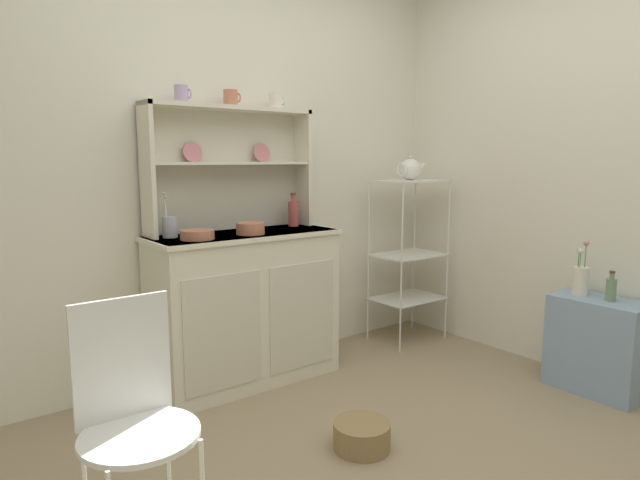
{
  "coord_description": "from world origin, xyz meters",
  "views": [
    {
      "loc": [
        -1.51,
        -1.28,
        1.28
      ],
      "look_at": [
        0.33,
        1.12,
        0.83
      ],
      "focal_mm": 30.29,
      "sensor_mm": 36.0,
      "label": 1
    }
  ],
  "objects_px": {
    "bowl_mixing_large": "(197,235)",
    "utensil_jar": "(170,226)",
    "cup_lilac_0": "(181,94)",
    "hutch_cabinet": "(245,306)",
    "oil_bottle": "(611,289)",
    "jam_bottle": "(293,213)",
    "wire_chair": "(133,408)",
    "bakers_rack": "(409,243)",
    "porcelain_teapot": "(410,169)",
    "floor_basket": "(361,436)",
    "flower_vase": "(580,279)",
    "side_shelf_blue": "(597,345)",
    "hutch_shelf_unit": "(228,159)"
  },
  "relations": [
    {
      "from": "utensil_jar",
      "to": "porcelain_teapot",
      "type": "bearing_deg",
      "value": -4.75
    },
    {
      "from": "bakers_rack",
      "to": "oil_bottle",
      "type": "distance_m",
      "value": 1.32
    },
    {
      "from": "bakers_rack",
      "to": "utensil_jar",
      "type": "height_order",
      "value": "bakers_rack"
    },
    {
      "from": "side_shelf_blue",
      "to": "porcelain_teapot",
      "type": "distance_m",
      "value": 1.58
    },
    {
      "from": "side_shelf_blue",
      "to": "floor_basket",
      "type": "relative_size",
      "value": 2.05
    },
    {
      "from": "hutch_cabinet",
      "to": "bakers_rack",
      "type": "xyz_separation_m",
      "value": [
        1.28,
        -0.06,
        0.25
      ]
    },
    {
      "from": "side_shelf_blue",
      "to": "wire_chair",
      "type": "distance_m",
      "value": 2.48
    },
    {
      "from": "wire_chair",
      "to": "jam_bottle",
      "type": "distance_m",
      "value": 1.85
    },
    {
      "from": "hutch_cabinet",
      "to": "hutch_shelf_unit",
      "type": "bearing_deg",
      "value": 90.0
    },
    {
      "from": "floor_basket",
      "to": "oil_bottle",
      "type": "height_order",
      "value": "oil_bottle"
    },
    {
      "from": "cup_lilac_0",
      "to": "flower_vase",
      "type": "bearing_deg",
      "value": -36.86
    },
    {
      "from": "wire_chair",
      "to": "oil_bottle",
      "type": "height_order",
      "value": "wire_chair"
    },
    {
      "from": "cup_lilac_0",
      "to": "bowl_mixing_large",
      "type": "height_order",
      "value": "cup_lilac_0"
    },
    {
      "from": "bakers_rack",
      "to": "porcelain_teapot",
      "type": "height_order",
      "value": "porcelain_teapot"
    },
    {
      "from": "wire_chair",
      "to": "oil_bottle",
      "type": "bearing_deg",
      "value": -2.75
    },
    {
      "from": "bakers_rack",
      "to": "bowl_mixing_large",
      "type": "xyz_separation_m",
      "value": [
        -1.59,
        -0.01,
        0.2
      ]
    },
    {
      "from": "oil_bottle",
      "to": "utensil_jar",
      "type": "bearing_deg",
      "value": 142.36
    },
    {
      "from": "wire_chair",
      "to": "flower_vase",
      "type": "bearing_deg",
      "value": 1.13
    },
    {
      "from": "jam_bottle",
      "to": "porcelain_teapot",
      "type": "height_order",
      "value": "porcelain_teapot"
    },
    {
      "from": "jam_bottle",
      "to": "utensil_jar",
      "type": "height_order",
      "value": "utensil_jar"
    },
    {
      "from": "cup_lilac_0",
      "to": "jam_bottle",
      "type": "relative_size",
      "value": 0.44
    },
    {
      "from": "utensil_jar",
      "to": "jam_bottle",
      "type": "bearing_deg",
      "value": 0.6
    },
    {
      "from": "hutch_cabinet",
      "to": "bakers_rack",
      "type": "bearing_deg",
      "value": -2.74
    },
    {
      "from": "hutch_cabinet",
      "to": "cup_lilac_0",
      "type": "height_order",
      "value": "cup_lilac_0"
    },
    {
      "from": "utensil_jar",
      "to": "porcelain_teapot",
      "type": "relative_size",
      "value": 1.01
    },
    {
      "from": "hutch_cabinet",
      "to": "cup_lilac_0",
      "type": "distance_m",
      "value": 1.21
    },
    {
      "from": "floor_basket",
      "to": "bowl_mixing_large",
      "type": "relative_size",
      "value": 1.46
    },
    {
      "from": "hutch_cabinet",
      "to": "oil_bottle",
      "type": "xyz_separation_m",
      "value": [
        1.46,
        -1.36,
        0.14
      ]
    },
    {
      "from": "hutch_cabinet",
      "to": "bakers_rack",
      "type": "relative_size",
      "value": 0.95
    },
    {
      "from": "side_shelf_blue",
      "to": "bowl_mixing_large",
      "type": "relative_size",
      "value": 2.99
    },
    {
      "from": "hutch_cabinet",
      "to": "side_shelf_blue",
      "type": "distance_m",
      "value": 1.97
    },
    {
      "from": "flower_vase",
      "to": "jam_bottle",
      "type": "bearing_deg",
      "value": 129.83
    },
    {
      "from": "cup_lilac_0",
      "to": "jam_bottle",
      "type": "height_order",
      "value": "cup_lilac_0"
    },
    {
      "from": "flower_vase",
      "to": "oil_bottle",
      "type": "distance_m",
      "value": 0.17
    },
    {
      "from": "bakers_rack",
      "to": "side_shelf_blue",
      "type": "height_order",
      "value": "bakers_rack"
    },
    {
      "from": "side_shelf_blue",
      "to": "porcelain_teapot",
      "type": "xyz_separation_m",
      "value": [
        -0.19,
        1.25,
        0.95
      ]
    },
    {
      "from": "flower_vase",
      "to": "bakers_rack",
      "type": "bearing_deg",
      "value": 99.44
    },
    {
      "from": "hutch_shelf_unit",
      "to": "utensil_jar",
      "type": "height_order",
      "value": "hutch_shelf_unit"
    },
    {
      "from": "hutch_cabinet",
      "to": "utensil_jar",
      "type": "relative_size",
      "value": 4.49
    },
    {
      "from": "oil_bottle",
      "to": "flower_vase",
      "type": "bearing_deg",
      "value": 90.08
    },
    {
      "from": "bakers_rack",
      "to": "bowl_mixing_large",
      "type": "distance_m",
      "value": 1.6
    },
    {
      "from": "bakers_rack",
      "to": "cup_lilac_0",
      "type": "bearing_deg",
      "value": 173.31
    },
    {
      "from": "wire_chair",
      "to": "cup_lilac_0",
      "type": "height_order",
      "value": "cup_lilac_0"
    },
    {
      "from": "bowl_mixing_large",
      "to": "utensil_jar",
      "type": "xyz_separation_m",
      "value": [
        -0.08,
        0.15,
        0.03
      ]
    },
    {
      "from": "hutch_cabinet",
      "to": "side_shelf_blue",
      "type": "bearing_deg",
      "value": -41.84
    },
    {
      "from": "hutch_shelf_unit",
      "to": "porcelain_teapot",
      "type": "relative_size",
      "value": 4.24
    },
    {
      "from": "bakers_rack",
      "to": "wire_chair",
      "type": "relative_size",
      "value": 1.34
    },
    {
      "from": "hutch_cabinet",
      "to": "wire_chair",
      "type": "bearing_deg",
      "value": -133.5
    },
    {
      "from": "hutch_cabinet",
      "to": "bakers_rack",
      "type": "distance_m",
      "value": 1.3
    },
    {
      "from": "cup_lilac_0",
      "to": "jam_bottle",
      "type": "xyz_separation_m",
      "value": [
        0.69,
        -0.04,
        -0.67
      ]
    }
  ]
}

